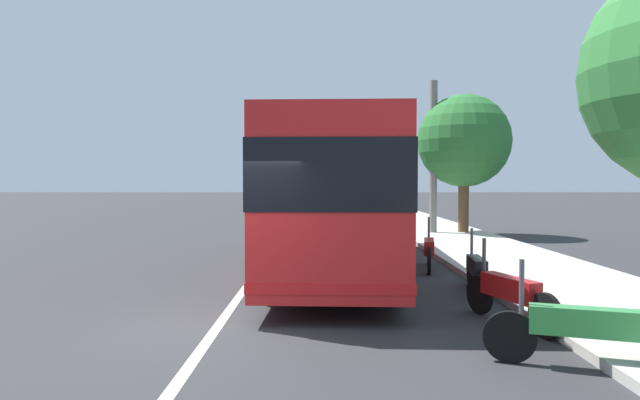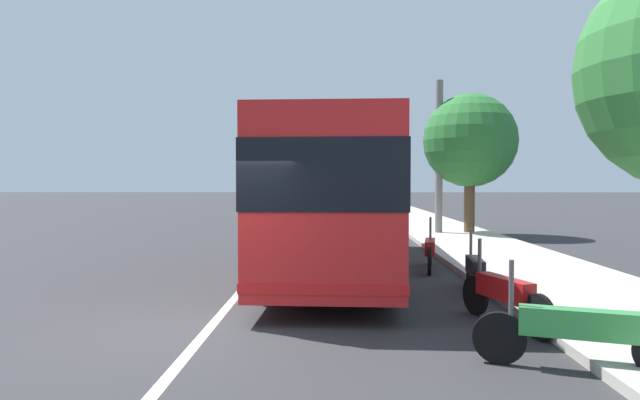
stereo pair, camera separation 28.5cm
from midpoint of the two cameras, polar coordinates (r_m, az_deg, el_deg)
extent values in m
plane|color=#2D2D30|center=(8.65, -11.58, -12.87)|extent=(220.00, 220.00, 0.00)
cube|color=#B2ADA3|center=(18.96, 15.18, -4.63)|extent=(110.00, 3.60, 0.14)
cube|color=silver|center=(18.40, -5.24, -4.98)|extent=(110.00, 0.16, 0.01)
cube|color=red|center=(13.91, 1.02, 0.56)|extent=(11.47, 2.99, 3.05)
cube|color=black|center=(13.91, 1.02, 2.29)|extent=(11.51, 3.03, 1.11)
cube|color=red|center=(14.00, 1.01, -4.68)|extent=(11.50, 3.02, 0.16)
cylinder|color=black|center=(17.69, -2.46, -3.63)|extent=(1.01, 0.34, 1.00)
cylinder|color=black|center=(17.64, 5.10, -3.65)|extent=(1.01, 0.34, 1.00)
cylinder|color=black|center=(10.51, -5.89, -7.42)|extent=(1.01, 0.34, 1.00)
cylinder|color=black|center=(10.43, 6.94, -7.49)|extent=(1.01, 0.34, 1.00)
cylinder|color=black|center=(7.30, 17.64, -13.12)|extent=(0.28, 0.62, 0.63)
cube|color=#338C3F|center=(7.28, 24.59, -11.23)|extent=(0.64, 1.30, 0.33)
cylinder|color=#4C4C51|center=(7.17, 18.73, -8.50)|extent=(0.06, 0.06, 0.70)
cylinder|color=black|center=(9.76, 15.09, -9.25)|extent=(0.64, 0.28, 0.64)
cylinder|color=black|center=(8.53, 21.04, -10.93)|extent=(0.64, 0.28, 0.64)
cube|color=red|center=(9.09, 17.88, -8.50)|extent=(1.19, 0.60, 0.34)
cylinder|color=#4C4C51|center=(9.57, 15.52, -5.84)|extent=(0.06, 0.06, 0.70)
cylinder|color=black|center=(12.27, 14.41, -7.17)|extent=(0.57, 0.14, 0.56)
cylinder|color=black|center=(10.83, 15.55, -8.38)|extent=(0.57, 0.14, 0.56)
cube|color=black|center=(11.51, 14.96, -6.51)|extent=(1.13, 0.35, 0.33)
cylinder|color=#4C4C51|center=(12.08, 14.51, -4.44)|extent=(0.06, 0.06, 0.70)
cylinder|color=black|center=(15.09, 10.46, -5.27)|extent=(0.66, 0.20, 0.65)
cylinder|color=black|center=(13.53, 10.44, -6.10)|extent=(0.66, 0.20, 0.65)
cube|color=red|center=(14.28, 10.45, -4.67)|extent=(1.21, 0.45, 0.34)
cylinder|color=#4C4C51|center=(14.91, 10.47, -3.04)|extent=(0.06, 0.06, 0.70)
cube|color=#2D7238|center=(48.39, -0.16, -0.03)|extent=(4.75, 2.13, 0.83)
cube|color=black|center=(48.45, -0.17, 0.79)|extent=(2.43, 1.85, 0.56)
cylinder|color=black|center=(49.90, -1.23, -0.29)|extent=(0.65, 0.25, 0.64)
cylinder|color=black|center=(49.98, 0.73, -0.29)|extent=(0.65, 0.25, 0.64)
cylinder|color=black|center=(46.83, -1.12, -0.43)|extent=(0.65, 0.25, 0.64)
cylinder|color=black|center=(46.92, 0.98, -0.43)|extent=(0.65, 0.25, 0.64)
cube|color=#2D7238|center=(54.84, -3.26, 0.15)|extent=(4.45, 1.84, 0.76)
cube|color=black|center=(54.95, -3.25, 0.84)|extent=(2.27, 1.64, 0.57)
cylinder|color=black|center=(53.38, -2.47, -0.15)|extent=(0.65, 0.24, 0.64)
cylinder|color=black|center=(53.42, -4.13, -0.15)|extent=(0.65, 0.24, 0.64)
cylinder|color=black|center=(56.28, -2.43, -0.05)|extent=(0.65, 0.24, 0.64)
cylinder|color=black|center=(56.33, -4.00, -0.05)|extent=(0.65, 0.24, 0.64)
cube|color=#2D7238|center=(39.61, 0.48, -0.51)|extent=(4.34, 2.12, 0.75)
cube|color=black|center=(39.53, 0.48, 0.43)|extent=(2.37, 1.84, 0.56)
cylinder|color=black|center=(40.96, -0.84, -0.76)|extent=(0.65, 0.26, 0.64)
cylinder|color=black|center=(41.07, 1.50, -0.75)|extent=(0.65, 0.26, 0.64)
cylinder|color=black|center=(38.18, -0.63, -0.95)|extent=(0.65, 0.26, 0.64)
cylinder|color=black|center=(38.30, 1.88, -0.94)|extent=(0.65, 0.26, 0.64)
cylinder|color=brown|center=(23.68, 14.05, -0.19)|extent=(0.43, 0.43, 2.74)
sphere|color=#286B2D|center=(23.72, 14.09, 5.88)|extent=(3.79, 3.79, 3.79)
cylinder|color=slate|center=(23.25, 11.11, 4.17)|extent=(0.30, 0.30, 6.29)
camera|label=1|loc=(0.14, -90.62, -0.02)|focal=31.49mm
camera|label=2|loc=(0.14, 89.38, 0.02)|focal=31.49mm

